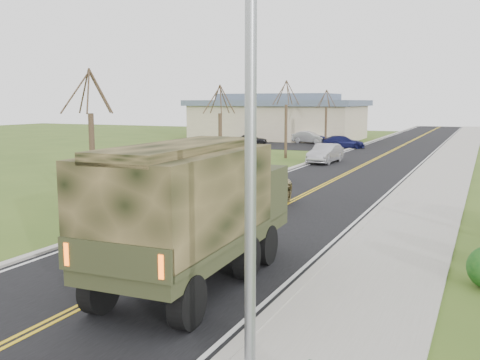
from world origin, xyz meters
The scene contains 17 objects.
ground centered at (0.00, 0.00, 0.00)m, with size 160.00×160.00×0.00m, color #3B551C.
road centered at (0.00, 40.00, 0.01)m, with size 8.00×120.00×0.01m, color black.
curb_right centered at (4.15, 40.00, 0.06)m, with size 0.30×120.00×0.12m, color #9E998E.
sidewalk_right centered at (5.90, 40.00, 0.05)m, with size 3.20×120.00×0.10m, color #9E998E.
curb_left centered at (-4.15, 40.00, 0.05)m, with size 0.30×120.00×0.10m, color #9E998E.
street_light centered at (4.90, -0.50, 4.43)m, with size 1.65×0.22×8.00m.
bare_tree_a centered at (-7.00, 10.00, 2.63)m, with size 1.93×2.26×6.08m.
bare_tree_b centered at (-7.00, 22.00, 2.48)m, with size 1.83×2.14×5.73m.
bare_tree_c centered at (-7.00, 34.00, 2.78)m, with size 2.04×2.39×6.42m.
bare_tree_d centered at (-7.00, 46.00, 2.55)m, with size 1.88×2.20×5.91m.
commercial_building centered at (-15.98, 55.97, 2.69)m, with size 25.50×21.50×5.65m.
military_truck centered at (1.61, 3.66, 2.12)m, with size 2.91×7.54×3.70m.
suv_champagne centered at (-1.28, 13.13, 0.78)m, with size 2.60×5.64×1.57m, color tan.
sedan_silver centered at (-3.00, 31.91, 0.73)m, with size 1.56×4.46×1.47m, color #AAA9AE.
lot_car_dark centered at (-15.21, 45.57, 0.59)m, with size 1.40×3.49×1.19m, color black.
lot_car_silver centered at (-9.87, 50.00, 0.70)m, with size 1.48×4.25×1.40m, color #B3B4B9.
lot_car_navy centered at (-5.00, 45.25, 0.64)m, with size 1.79×4.40×1.28m, color #10123D.
Camera 1 is at (8.27, -7.91, 4.69)m, focal length 40.00 mm.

